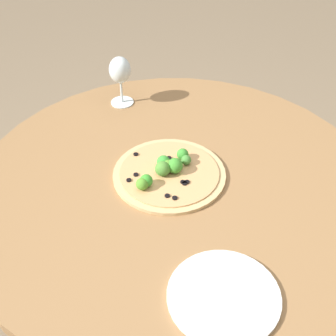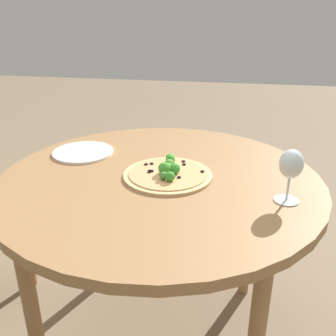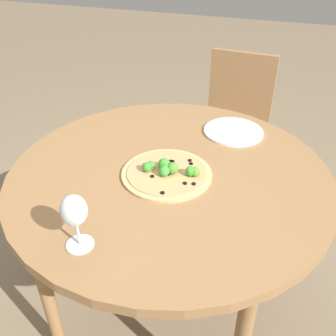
% 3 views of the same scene
% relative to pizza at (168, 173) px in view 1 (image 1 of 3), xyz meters
% --- Properties ---
extents(ground_plane, '(12.00, 12.00, 0.00)m').
position_rel_pizza_xyz_m(ground_plane, '(-0.01, 0.03, -0.79)').
color(ground_plane, '#847056').
extents(dining_table, '(1.14, 1.14, 0.77)m').
position_rel_pizza_xyz_m(dining_table, '(-0.01, 0.03, -0.09)').
color(dining_table, olive).
rests_on(dining_table, ground_plane).
extents(pizza, '(0.31, 0.31, 0.06)m').
position_rel_pizza_xyz_m(pizza, '(0.00, 0.00, 0.00)').
color(pizza, tan).
rests_on(pizza, dining_table).
extents(wine_glass, '(0.08, 0.08, 0.17)m').
position_rel_pizza_xyz_m(wine_glass, '(-0.12, -0.39, 0.10)').
color(wine_glass, silver).
rests_on(wine_glass, dining_table).
extents(plate_near, '(0.24, 0.24, 0.01)m').
position_rel_pizza_xyz_m(plate_near, '(0.15, 0.38, -0.01)').
color(plate_near, white).
rests_on(plate_near, dining_table).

